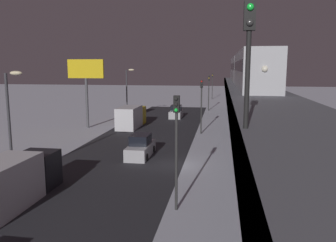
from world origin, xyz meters
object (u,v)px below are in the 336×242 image
object	(u,v)px
sedan_silver	(141,148)
delivery_van	(131,117)
sedan_silver_2	(176,113)
box_truck	(13,181)
subway_train	(246,69)
traffic_light_mid	(201,99)
traffic_light_far	(209,88)
traffic_light_near	(176,136)
rail_signal	(249,43)
commercial_billboard	(86,76)
traffic_light_distant	(212,82)

from	to	relation	value
sedan_silver	delivery_van	size ratio (longest dim) A/B	0.64
sedan_silver_2	box_truck	size ratio (longest dim) A/B	0.58
subway_train	traffic_light_mid	world-z (taller)	subway_train
delivery_van	box_truck	bearing A→B (deg)	90.00
sedan_silver_2	traffic_light_mid	world-z (taller)	traffic_light_mid
sedan_silver	box_truck	bearing A→B (deg)	-112.49
traffic_light_far	traffic_light_near	bearing A→B (deg)	90.00
subway_train	sedan_silver	size ratio (longest dim) A/B	7.76
subway_train	traffic_light_far	bearing A→B (deg)	-75.13
sedan_silver	traffic_light_far	size ratio (longest dim) A/B	0.74
sedan_silver_2	traffic_light_far	xyz separation A→B (m)	(-4.70, -9.73, 3.40)
rail_signal	traffic_light_far	distance (m)	51.52
box_truck	commercial_billboard	xyz separation A→B (m)	(5.54, -24.65, 5.48)
traffic_light_far	commercial_billboard	size ratio (longest dim) A/B	0.72
traffic_light_near	traffic_light_far	distance (m)	44.58
rail_signal	sedan_silver_2	xyz separation A→B (m)	(7.86, -41.50, -7.85)
traffic_light_far	traffic_light_distant	xyz separation A→B (m)	(0.00, -22.29, 0.00)
traffic_light_mid	traffic_light_far	distance (m)	22.29
traffic_light_mid	traffic_light_far	size ratio (longest dim) A/B	1.00
rail_signal	traffic_light_mid	xyz separation A→B (m)	(3.16, -28.94, -4.45)
commercial_billboard	traffic_light_far	bearing A→B (deg)	-126.23
sedan_silver_2	traffic_light_far	world-z (taller)	traffic_light_far
subway_train	sedan_silver_2	distance (m)	15.71
box_truck	traffic_light_near	distance (m)	9.94
box_truck	traffic_light_distant	distance (m)	68.20
delivery_van	traffic_light_near	bearing A→B (deg)	110.41
subway_train	box_truck	world-z (taller)	subway_train
traffic_light_distant	traffic_light_near	bearing A→B (deg)	90.00
traffic_light_near	traffic_light_far	bearing A→B (deg)	-90.00
sedan_silver	delivery_van	bearing A→B (deg)	108.27
sedan_silver	sedan_silver_2	distance (m)	23.86
traffic_light_near	traffic_light_far	xyz separation A→B (m)	(0.00, -44.58, 0.00)
traffic_light_far	traffic_light_mid	bearing A→B (deg)	90.00
sedan_silver_2	commercial_billboard	size ratio (longest dim) A/B	0.49
delivery_van	commercial_billboard	distance (m)	7.93
traffic_light_mid	commercial_billboard	xyz separation A→B (m)	(15.04, -1.76, 2.63)
rail_signal	traffic_light_distant	xyz separation A→B (m)	(3.16, -73.52, -4.45)
rail_signal	traffic_light_far	world-z (taller)	rail_signal
sedan_silver	traffic_light_distant	bearing A→B (deg)	85.19
subway_train	traffic_light_near	distance (m)	25.62
rail_signal	sedan_silver_2	distance (m)	42.96
sedan_silver_2	traffic_light_near	world-z (taller)	traffic_light_near
subway_train	rail_signal	xyz separation A→B (m)	(2.09, 31.48, 0.95)
rail_signal	commercial_billboard	world-z (taller)	rail_signal
sedan_silver	traffic_light_near	size ratio (longest dim) A/B	0.74
subway_train	rail_signal	distance (m)	31.56
rail_signal	sedan_silver	xyz separation A→B (m)	(7.86, -17.64, -7.86)
subway_train	traffic_light_mid	xyz separation A→B (m)	(5.24, 2.54, -3.50)
traffic_light_near	rail_signal	bearing A→B (deg)	115.41
rail_signal	traffic_light_distant	size ratio (longest dim) A/B	0.62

